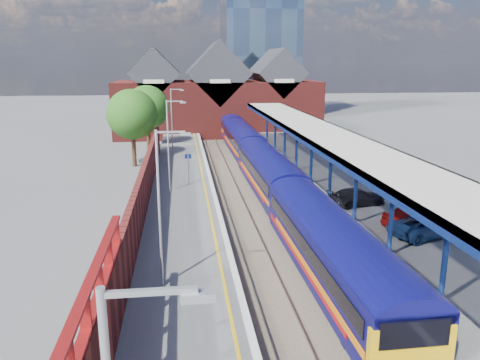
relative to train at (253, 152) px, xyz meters
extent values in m
plane|color=#5B5B5E|center=(-1.49, -1.45, -2.12)|extent=(240.00, 240.00, 0.00)
cube|color=#473D33|center=(-1.49, -11.45, -2.09)|extent=(6.00, 76.00, 0.06)
cube|color=slate|center=(-3.71, -11.45, -2.00)|extent=(0.07, 76.00, 0.14)
cube|color=slate|center=(-2.27, -11.45, -2.00)|extent=(0.07, 76.00, 0.14)
cube|color=slate|center=(-0.71, -11.45, -2.00)|extent=(0.07, 76.00, 0.14)
cube|color=slate|center=(0.73, -11.45, -2.00)|extent=(0.07, 76.00, 0.14)
cube|color=#565659|center=(-6.99, -11.45, -1.62)|extent=(5.00, 76.00, 1.00)
cube|color=#565659|center=(4.51, -11.45, -1.62)|extent=(6.00, 76.00, 1.00)
cube|color=silver|center=(-4.64, -11.45, -1.10)|extent=(0.30, 76.00, 0.05)
cube|color=silver|center=(1.66, -11.45, -1.10)|extent=(0.30, 76.00, 0.05)
cube|color=yellow|center=(-5.24, -11.45, -1.12)|extent=(0.14, 76.00, 0.01)
cube|color=#0B0B4F|center=(0.01, -24.78, -0.22)|extent=(2.95, 16.03, 2.50)
cube|color=#0B0B4F|center=(0.01, -24.78, 1.03)|extent=(2.95, 16.03, 0.60)
cube|color=#0B0B4F|center=(0.01, -8.18, -0.22)|extent=(2.95, 16.03, 2.50)
cube|color=#0B0B4F|center=(0.01, -8.18, 1.03)|extent=(2.95, 16.03, 0.60)
cube|color=#0B0B4F|center=(0.01, 8.42, -0.22)|extent=(2.95, 16.03, 2.50)
cube|color=#0B0B4F|center=(0.01, 8.42, 1.03)|extent=(2.95, 16.03, 0.60)
cube|color=#0B0B4F|center=(0.01, 25.02, -0.22)|extent=(2.95, 16.03, 2.50)
cube|color=#0B0B4F|center=(0.01, 25.02, 1.03)|extent=(2.95, 16.03, 0.60)
cube|color=black|center=(-1.41, 0.12, 0.23)|extent=(0.04, 60.54, 0.70)
cube|color=orange|center=(-1.42, 0.12, -0.57)|extent=(0.03, 55.27, 0.30)
cube|color=#A80B10|center=(-1.43, 0.12, -0.82)|extent=(0.03, 55.27, 0.30)
cube|color=#F2B20C|center=(0.01, -32.70, -0.42)|extent=(2.82, 0.33, 2.10)
cube|color=black|center=(0.01, -32.80, 0.43)|extent=(2.30, 0.18, 0.90)
cube|color=black|center=(0.01, -30.38, -1.82)|extent=(2.00, 2.40, 0.60)
cube|color=black|center=(0.01, 30.62, -1.82)|extent=(2.00, 2.40, 0.60)
cylinder|color=navy|center=(3.51, -28.45, 0.98)|extent=(0.24, 0.24, 4.20)
cylinder|color=navy|center=(3.51, -23.45, 0.98)|extent=(0.24, 0.24, 4.20)
cylinder|color=navy|center=(3.51, -18.45, 0.98)|extent=(0.24, 0.24, 4.20)
cylinder|color=navy|center=(3.51, -13.45, 0.98)|extent=(0.24, 0.24, 4.20)
cylinder|color=navy|center=(3.51, -8.45, 0.98)|extent=(0.24, 0.24, 4.20)
cylinder|color=navy|center=(3.51, -3.45, 0.98)|extent=(0.24, 0.24, 4.20)
cylinder|color=navy|center=(3.51, 1.55, 0.98)|extent=(0.24, 0.24, 4.20)
cylinder|color=navy|center=(3.51, 6.55, 0.98)|extent=(0.24, 0.24, 4.20)
cylinder|color=navy|center=(3.51, 11.55, 0.98)|extent=(0.24, 0.24, 4.20)
cube|color=beige|center=(4.01, -9.45, 3.23)|extent=(4.50, 52.00, 0.25)
cube|color=navy|center=(1.86, -9.45, 3.08)|extent=(0.20, 52.00, 0.55)
cube|color=navy|center=(6.16, -9.45, 3.08)|extent=(0.20, 52.00, 0.55)
cube|color=#A5A8AA|center=(-7.39, -39.45, 5.78)|extent=(1.20, 0.08, 0.08)
cube|color=#A5A8AA|center=(-6.79, -39.45, 5.68)|extent=(0.45, 0.18, 0.12)
cylinder|color=#A5A8AA|center=(-7.99, -25.45, 2.38)|extent=(0.12, 0.12, 7.00)
cube|color=#A5A8AA|center=(-7.39, -25.45, 5.78)|extent=(1.20, 0.08, 0.08)
cube|color=#A5A8AA|center=(-6.79, -25.45, 5.68)|extent=(0.45, 0.18, 0.12)
cylinder|color=#A5A8AA|center=(-7.99, -9.45, 2.38)|extent=(0.12, 0.12, 7.00)
cube|color=#A5A8AA|center=(-7.39, -9.45, 5.78)|extent=(1.20, 0.08, 0.08)
cube|color=#A5A8AA|center=(-6.79, -9.45, 5.68)|extent=(0.45, 0.18, 0.12)
cylinder|color=#A5A8AA|center=(-7.99, 6.55, 2.38)|extent=(0.12, 0.12, 7.00)
cube|color=#A5A8AA|center=(-7.39, 6.55, 5.78)|extent=(1.20, 0.08, 0.08)
cube|color=#A5A8AA|center=(-6.79, 6.55, 5.68)|extent=(0.45, 0.18, 0.12)
cylinder|color=#A5A8AA|center=(-6.49, -7.45, 0.13)|extent=(0.08, 0.08, 2.50)
cube|color=#0C194C|center=(-6.49, -7.45, 1.18)|extent=(0.55, 0.06, 0.35)
cube|color=maroon|center=(-9.59, -17.45, 0.28)|extent=(0.35, 50.00, 2.80)
cube|color=maroon|center=(-9.59, -34.45, 2.68)|extent=(0.30, 15.00, 0.12)
cube|color=maroon|center=(-9.59, -34.45, 1.73)|extent=(0.30, 15.00, 0.12)
cube|color=maroon|center=(-9.59, -33.45, 2.18)|extent=(0.30, 0.12, 1.00)
cube|color=maroon|center=(-9.59, -31.45, 2.18)|extent=(0.30, 0.12, 1.00)
cube|color=maroon|center=(-9.59, -29.45, 2.18)|extent=(0.30, 0.12, 1.00)
cube|color=maroon|center=(-9.59, -27.45, 2.18)|extent=(0.30, 0.12, 1.00)
cube|color=maroon|center=(-1.49, 26.55, 1.88)|extent=(30.00, 12.00, 8.00)
cube|color=#232328|center=(-10.49, 26.55, 7.08)|extent=(7.13, 12.00, 7.13)
cube|color=#232328|center=(-1.49, 26.55, 7.08)|extent=(9.16, 12.00, 9.16)
cube|color=#232328|center=(7.51, 26.55, 7.08)|extent=(7.13, 12.00, 7.13)
cube|color=beige|center=(-10.49, 20.50, 6.08)|extent=(2.80, 0.15, 0.50)
cube|color=beige|center=(-1.49, 20.50, 6.08)|extent=(2.80, 0.15, 0.50)
cube|color=beige|center=(7.51, 20.50, 6.08)|extent=(2.80, 0.15, 0.50)
cube|color=#475C7A|center=(8.51, 48.55, 17.88)|extent=(14.00, 14.00, 40.00)
cylinder|color=#382314|center=(-11.99, 4.55, -0.12)|extent=(0.44, 0.44, 4.00)
sphere|color=#224C14|center=(-11.99, 4.55, 3.38)|extent=(5.20, 5.20, 5.20)
sphere|color=#224C14|center=(-11.19, 4.05, 2.68)|extent=(3.20, 3.20, 3.20)
cylinder|color=#382314|center=(-10.99, 12.55, -0.12)|extent=(0.44, 0.44, 4.00)
sphere|color=#224C14|center=(-10.99, 12.55, 3.38)|extent=(5.20, 5.20, 5.20)
sphere|color=#224C14|center=(-10.19, 12.05, 2.68)|extent=(3.20, 3.20, 3.20)
imported|color=#A3100D|center=(7.01, -19.90, -0.36)|extent=(4.74, 2.59, 1.53)
imported|color=silver|center=(7.01, -19.92, -0.48)|extent=(4.12, 2.39, 1.28)
imported|color=black|center=(5.07, -14.82, -0.53)|extent=(4.37, 2.57, 1.19)
imported|color=navy|center=(6.77, -21.14, -0.51)|extent=(4.83, 3.26, 1.23)
camera|label=1|loc=(-6.94, -44.87, 8.56)|focal=35.00mm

